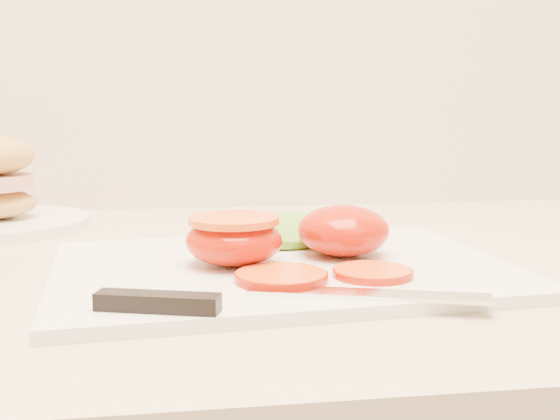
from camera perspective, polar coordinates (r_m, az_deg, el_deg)
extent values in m
cube|color=white|center=(0.61, 0.14, -4.83)|extent=(0.40, 0.31, 0.01)
ellipsoid|color=red|center=(0.63, 5.17, -1.67)|extent=(0.08, 0.08, 0.05)
ellipsoid|color=red|center=(0.60, -3.76, -2.51)|extent=(0.08, 0.08, 0.04)
cylinder|color=red|center=(0.59, -3.78, -0.83)|extent=(0.08, 0.08, 0.01)
cylinder|color=orange|center=(0.55, 0.10, -5.43)|extent=(0.07, 0.07, 0.01)
cylinder|color=orange|center=(0.57, 7.55, -5.06)|extent=(0.06, 0.06, 0.01)
ellipsoid|color=#81BB31|center=(0.69, 1.04, -1.68)|extent=(0.14, 0.13, 0.02)
cube|color=silver|center=(0.51, 7.13, -6.81)|extent=(0.17, 0.07, 0.00)
cube|color=black|center=(0.48, -9.92, -7.38)|extent=(0.09, 0.04, 0.01)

